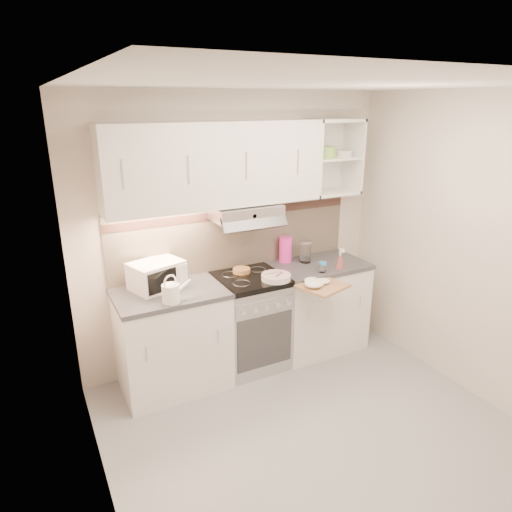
{
  "coord_description": "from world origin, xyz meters",
  "views": [
    {
      "loc": [
        -1.73,
        -2.34,
        2.4
      ],
      "look_at": [
        -0.01,
        0.95,
        1.14
      ],
      "focal_mm": 32.0,
      "sensor_mm": 36.0,
      "label": 1
    }
  ],
  "objects": [
    {
      "name": "ground",
      "position": [
        0.0,
        0.0,
        0.0
      ],
      "size": [
        3.0,
        3.0,
        0.0
      ],
      "primitive_type": "plane",
      "color": "gray",
      "rests_on": "ground"
    },
    {
      "name": "room_shell",
      "position": [
        0.0,
        0.37,
        1.63
      ],
      "size": [
        3.04,
        2.84,
        2.52
      ],
      "color": "beige",
      "rests_on": "ground"
    },
    {
      "name": "base_cabinet_left",
      "position": [
        -0.75,
        1.1,
        0.43
      ],
      "size": [
        0.9,
        0.6,
        0.86
      ],
      "primitive_type": "cube",
      "color": "white",
      "rests_on": "ground"
    },
    {
      "name": "worktop_left",
      "position": [
        -0.75,
        1.1,
        0.88
      ],
      "size": [
        0.92,
        0.62,
        0.04
      ],
      "primitive_type": "cube",
      "color": "#47474C",
      "rests_on": "base_cabinet_left"
    },
    {
      "name": "base_cabinet_right",
      "position": [
        0.75,
        1.1,
        0.43
      ],
      "size": [
        0.9,
        0.6,
        0.86
      ],
      "primitive_type": "cube",
      "color": "white",
      "rests_on": "ground"
    },
    {
      "name": "worktop_right",
      "position": [
        0.75,
        1.1,
        0.88
      ],
      "size": [
        0.92,
        0.62,
        0.04
      ],
      "primitive_type": "cube",
      "color": "#47474C",
      "rests_on": "base_cabinet_right"
    },
    {
      "name": "electric_range",
      "position": [
        0.0,
        1.1,
        0.45
      ],
      "size": [
        0.6,
        0.6,
        0.9
      ],
      "color": "#B7B7BC",
      "rests_on": "ground"
    },
    {
      "name": "microwave",
      "position": [
        -0.82,
        1.22,
        1.02
      ],
      "size": [
        0.49,
        0.42,
        0.23
      ],
      "rotation": [
        0.0,
        0.0,
        0.31
      ],
      "color": "white",
      "rests_on": "worktop_left"
    },
    {
      "name": "watering_can",
      "position": [
        -0.79,
        0.88,
        0.98
      ],
      "size": [
        0.27,
        0.15,
        0.23
      ],
      "rotation": [
        0.0,
        0.0,
        0.31
      ],
      "color": "white",
      "rests_on": "worktop_left"
    },
    {
      "name": "plate_stack",
      "position": [
        0.17,
        0.92,
        0.92
      ],
      "size": [
        0.26,
        0.26,
        0.06
      ],
      "rotation": [
        0.0,
        0.0,
        0.14
      ],
      "color": "silver",
      "rests_on": "electric_range"
    },
    {
      "name": "bread_loaf",
      "position": [
        -0.02,
        1.22,
        0.92
      ],
      "size": [
        0.16,
        0.16,
        0.04
      ],
      "primitive_type": "cylinder",
      "color": "#AF6C49",
      "rests_on": "electric_range"
    },
    {
      "name": "pink_pitcher",
      "position": [
        0.49,
        1.3,
        1.02
      ],
      "size": [
        0.13,
        0.12,
        0.25
      ],
      "rotation": [
        0.0,
        0.0,
        0.38
      ],
      "color": "#FA30AF",
      "rests_on": "worktop_right"
    },
    {
      "name": "glass_jar",
      "position": [
        0.66,
        1.19,
        1.01
      ],
      "size": [
        0.12,
        0.12,
        0.22
      ],
      "rotation": [
        0.0,
        0.0,
        -0.07
      ],
      "color": "silver",
      "rests_on": "worktop_right"
    },
    {
      "name": "spice_jar",
      "position": [
        0.64,
        0.88,
        0.95
      ],
      "size": [
        0.07,
        0.07,
        0.1
      ],
      "rotation": [
        0.0,
        0.0,
        0.35
      ],
      "color": "white",
      "rests_on": "worktop_right"
    },
    {
      "name": "spray_bottle",
      "position": [
        0.85,
        0.89,
        0.98
      ],
      "size": [
        0.08,
        0.08,
        0.21
      ],
      "rotation": [
        0.0,
        0.0,
        -0.34
      ],
      "color": "#E87F82",
      "rests_on": "worktop_right"
    },
    {
      "name": "cutting_board",
      "position": [
        0.49,
        0.66,
        0.87
      ],
      "size": [
        0.46,
        0.44,
        0.02
      ],
      "primitive_type": "cube",
      "rotation": [
        0.0,
        0.0,
        0.29
      ],
      "color": "#A37557",
      "rests_on": "base_cabinet_right"
    },
    {
      "name": "dish_towel",
      "position": [
        0.45,
        0.7,
        0.92
      ],
      "size": [
        0.33,
        0.3,
        0.07
      ],
      "primitive_type": null,
      "rotation": [
        0.0,
        0.0,
        -0.3
      ],
      "color": "silver",
      "rests_on": "cutting_board"
    }
  ]
}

